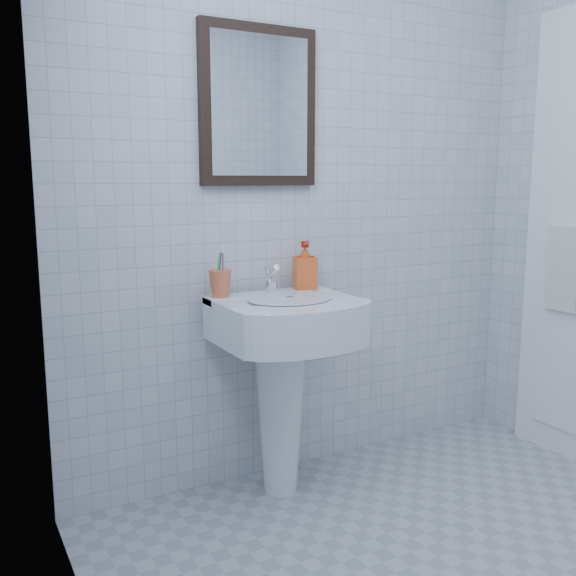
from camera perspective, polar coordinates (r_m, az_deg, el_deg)
wall_back at (r=2.75m, az=1.91°, el=9.32°), size 2.20×0.02×2.50m
wall_left at (r=1.20m, az=-14.15°, el=8.50°), size 0.02×2.40×2.50m
washbasin at (r=2.55m, az=-0.45°, el=-6.63°), size 0.53×0.39×0.82m
faucet at (r=2.56m, az=-1.50°, el=0.60°), size 0.05×0.11×0.12m
toothbrush_cup at (r=2.49m, az=-6.06°, el=0.40°), size 0.12×0.12×0.10m
soap_dispenser at (r=2.65m, az=1.51°, el=2.04°), size 0.11×0.11×0.20m
wall_mirror at (r=2.63m, az=-2.60°, el=15.84°), size 0.50×0.04×0.62m
towel_ring at (r=3.11m, az=23.76°, el=4.87°), size 0.01×0.18×0.18m
hand_towel at (r=3.12m, az=23.31°, el=1.57°), size 0.03×0.16×0.38m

